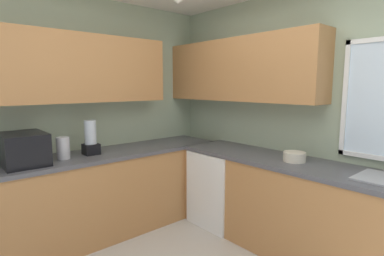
{
  "coord_description": "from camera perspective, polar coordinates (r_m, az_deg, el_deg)",
  "views": [
    {
      "loc": [
        1.46,
        -1.17,
        1.62
      ],
      "look_at": [
        -0.73,
        0.74,
        1.22
      ],
      "focal_mm": 28.32,
      "sensor_mm": 36.0,
      "label": 1
    }
  ],
  "objects": [
    {
      "name": "kettle",
      "position": [
        3.22,
        -23.1,
        -3.49
      ],
      "size": [
        0.13,
        0.13,
        0.22
      ],
      "primitive_type": "cylinder",
      "color": "#B7B7BC",
      "rests_on": "counter_run_left"
    },
    {
      "name": "counter_run_back",
      "position": [
        3.09,
        21.97,
        -14.81
      ],
      "size": [
        2.97,
        0.65,
        0.91
      ],
      "color": "#AD7542",
      "rests_on": "ground_plane"
    },
    {
      "name": "counter_run_left",
      "position": [
        3.45,
        -19.29,
        -12.25
      ],
      "size": [
        0.65,
        3.17,
        0.91
      ],
      "color": "#AD7542",
      "rests_on": "ground_plane"
    },
    {
      "name": "microwave",
      "position": [
        3.14,
        -29.19,
        -3.45
      ],
      "size": [
        0.48,
        0.36,
        0.29
      ],
      "primitive_type": "cube",
      "color": "black",
      "rests_on": "counter_run_left"
    },
    {
      "name": "bowl",
      "position": [
        3.04,
        18.74,
        -5.14
      ],
      "size": [
        0.21,
        0.21,
        0.09
      ],
      "primitive_type": "cylinder",
      "color": "beige",
      "rests_on": "counter_run_back"
    },
    {
      "name": "blender_appliance",
      "position": [
        3.32,
        -18.54,
        -1.98
      ],
      "size": [
        0.15,
        0.15,
        0.36
      ],
      "color": "black",
      "rests_on": "counter_run_left"
    },
    {
      "name": "room_shell",
      "position": [
        2.83,
        -3.37,
        12.2
      ],
      "size": [
        3.88,
        3.56,
        2.65
      ],
      "color": "#9EAD8E",
      "rests_on": "ground_plane"
    },
    {
      "name": "dishwasher",
      "position": [
        3.68,
        5.7,
        -10.96
      ],
      "size": [
        0.6,
        0.6,
        0.87
      ],
      "primitive_type": "cube",
      "color": "white",
      "rests_on": "ground_plane"
    }
  ]
}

